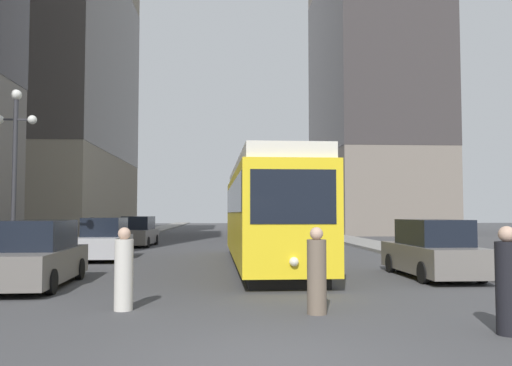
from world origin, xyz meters
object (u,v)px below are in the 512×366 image
at_px(parked_car_left_far, 138,232).
at_px(parked_car_left_near, 105,240).
at_px(parked_car_left_mid, 36,256).
at_px(lamp_post_left_near, 15,152).
at_px(streetcar, 266,211).
at_px(pedestrian_crossing_near, 124,272).
at_px(pedestrian_on_sidewalk, 508,284).
at_px(pedestrian_crossing_far, 317,273).
at_px(transit_bus, 286,214).
at_px(parked_car_right_far, 432,251).

bearing_deg(parked_car_left_far, parked_car_left_near, -87.72).
height_order(parked_car_left_mid, lamp_post_left_near, lamp_post_left_near).
relative_size(streetcar, pedestrian_crossing_near, 8.55).
bearing_deg(streetcar, pedestrian_on_sidewalk, -76.58).
distance_m(streetcar, parked_car_left_far, 14.31).
bearing_deg(pedestrian_crossing_far, pedestrian_crossing_near, -12.47).
bearing_deg(parked_car_left_mid, pedestrian_crossing_near, -52.94).
relative_size(pedestrian_crossing_near, pedestrian_on_sidewalk, 0.96).
xyz_separation_m(streetcar, parked_car_left_near, (-6.83, 3.09, -1.26)).
distance_m(transit_bus, pedestrian_on_sidewalk, 32.03).
bearing_deg(parked_car_left_near, pedestrian_crossing_far, -63.01).
height_order(transit_bus, parked_car_right_far, transit_bus).
bearing_deg(streetcar, lamp_post_left_near, -166.53).
relative_size(parked_car_right_far, pedestrian_crossing_far, 2.74).
bearing_deg(lamp_post_left_near, parked_car_left_far, 82.66).
xyz_separation_m(pedestrian_crossing_near, pedestrian_crossing_far, (3.95, -0.66, 0.01)).
bearing_deg(parked_car_left_far, lamp_post_left_near, -95.05).
bearing_deg(pedestrian_crossing_near, parked_car_left_near, -4.99).
distance_m(transit_bus, parked_car_left_mid, 27.44).
bearing_deg(parked_car_right_far, parked_car_left_mid, 6.12).
bearing_deg(pedestrian_on_sidewalk, parked_car_left_mid, -162.12).
bearing_deg(transit_bus, parked_car_left_mid, -111.39).
bearing_deg(parked_car_left_mid, lamp_post_left_near, 117.75).
height_order(transit_bus, pedestrian_crossing_far, transit_bus).
bearing_deg(parked_car_right_far, transit_bus, -86.26).
relative_size(transit_bus, parked_car_left_mid, 2.54).
height_order(parked_car_left_near, pedestrian_on_sidewalk, parked_car_left_near).
height_order(transit_bus, pedestrian_crossing_near, transit_bus).
relative_size(parked_car_left_near, pedestrian_crossing_near, 2.73).
bearing_deg(pedestrian_crossing_near, parked_car_left_mid, 20.07).
distance_m(pedestrian_crossing_near, pedestrian_on_sidewalk, 7.33).
bearing_deg(lamp_post_left_near, parked_car_left_mid, -60.34).
bearing_deg(transit_bus, parked_car_left_near, -120.67).
bearing_deg(pedestrian_on_sidewalk, lamp_post_left_near, -168.65).
xyz_separation_m(streetcar, parked_car_left_mid, (-6.83, -5.57, -1.26)).
relative_size(parked_car_left_far, pedestrian_crossing_near, 2.91).
height_order(streetcar, pedestrian_crossing_far, streetcar).
bearing_deg(lamp_post_left_near, parked_car_left_near, 70.37).
bearing_deg(transit_bus, parked_car_right_far, -85.87).
height_order(parked_car_left_mid, pedestrian_crossing_near, parked_car_left_mid).
bearing_deg(pedestrian_crossing_near, pedestrian_crossing_far, -118.36).
bearing_deg(streetcar, parked_car_right_far, -41.62).
relative_size(pedestrian_crossing_near, pedestrian_crossing_far, 0.99).
xyz_separation_m(parked_car_right_far, parked_car_left_far, (-11.74, 16.75, 0.00)).
height_order(pedestrian_crossing_near, lamp_post_left_near, lamp_post_left_near).
xyz_separation_m(pedestrian_on_sidewalk, lamp_post_left_near, (-11.80, 9.83, 3.26)).
distance_m(transit_bus, pedestrian_crossing_near, 30.17).
distance_m(parked_car_right_far, pedestrian_crossing_far, 7.48).
height_order(streetcar, pedestrian_crossing_near, streetcar).
bearing_deg(parked_car_right_far, parked_car_left_far, -55.34).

